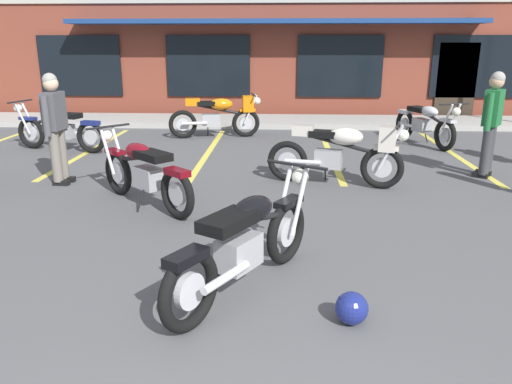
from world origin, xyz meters
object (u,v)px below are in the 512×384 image
motorcycle_silver_naked (59,128)px  motorcycle_orange_scrambler (219,114)px  motorcycle_green_cafe_racer (144,172)px  person_by_back_row (492,118)px  motorcycle_foreground_classic (246,241)px  motorcycle_blue_standard (425,123)px  person_near_building (55,122)px  motorcycle_black_cruiser (342,151)px  helmet_on_pavement (352,308)px

motorcycle_silver_naked → motorcycle_orange_scrambler: bearing=28.2°
motorcycle_green_cafe_racer → person_by_back_row: 5.43m
motorcycle_orange_scrambler → person_by_back_row: (4.73, -3.27, 0.42)m
motorcycle_foreground_classic → motorcycle_blue_standard: same height
person_by_back_row → person_near_building: size_ratio=1.00×
motorcycle_orange_scrambler → person_near_building: 4.49m
person_by_back_row → motorcycle_silver_naked: bearing=168.0°
motorcycle_foreground_classic → motorcycle_orange_scrambler: 7.41m
motorcycle_black_cruiser → motorcycle_blue_standard: size_ratio=1.02×
motorcycle_foreground_classic → motorcycle_blue_standard: (3.33, 6.72, 0.00)m
person_by_back_row → helmet_on_pavement: (-2.75, -4.55, -0.82)m
motorcycle_black_cruiser → motorcycle_foreground_classic: bearing=-109.4°
helmet_on_pavement → motorcycle_orange_scrambler: bearing=104.2°
motorcycle_green_cafe_racer → person_by_back_row: bearing=18.8°
motorcycle_black_cruiser → motorcycle_orange_scrambler: bearing=120.8°
motorcycle_foreground_classic → motorcycle_silver_naked: same height
motorcycle_black_cruiser → motorcycle_silver_naked: (-5.36, 2.27, -0.07)m
helmet_on_pavement → motorcycle_foreground_classic: bearing=149.8°
motorcycle_blue_standard → motorcycle_green_cafe_racer: bearing=-137.7°
motorcycle_green_cafe_racer → helmet_on_pavement: 3.69m
motorcycle_foreground_classic → person_by_back_row: (3.61, 4.05, 0.49)m
motorcycle_orange_scrambler → motorcycle_blue_standard: bearing=-7.7°
motorcycle_silver_naked → helmet_on_pavement: motorcycle_silver_naked is taller
motorcycle_black_cruiser → person_by_back_row: person_by_back_row is taller
person_by_back_row → motorcycle_orange_scrambler: bearing=145.4°
motorcycle_foreground_classic → motorcycle_green_cafe_racer: same height
motorcycle_silver_naked → motorcycle_green_cafe_racer: size_ratio=1.22×
person_near_building → helmet_on_pavement: bearing=-43.9°
motorcycle_green_cafe_racer → motorcycle_foreground_classic: bearing=-56.8°
motorcycle_silver_naked → helmet_on_pavement: size_ratio=7.94×
person_near_building → helmet_on_pavement: (3.95, -3.81, -0.82)m
motorcycle_blue_standard → helmet_on_pavement: bearing=-109.0°
person_by_back_row → person_near_building: (-6.71, -0.74, 0.00)m
motorcycle_black_cruiser → motorcycle_silver_naked: same height
motorcycle_silver_naked → person_by_back_row: size_ratio=1.23×
person_near_building → motorcycle_green_cafe_racer: bearing=-32.2°
person_by_back_row → motorcycle_green_cafe_racer: bearing=-161.2°
motorcycle_orange_scrambler → person_by_back_row: bearing=-34.6°
person_near_building → helmet_on_pavement: size_ratio=6.44×
person_near_building → motorcycle_silver_naked: bearing=113.8°
motorcycle_blue_standard → motorcycle_green_cafe_racer: same height
motorcycle_orange_scrambler → person_near_building: person_near_building is taller
motorcycle_blue_standard → motorcycle_silver_naked: bearing=-172.2°
motorcycle_orange_scrambler → person_by_back_row: size_ratio=1.25×
motorcycle_foreground_classic → motorcycle_black_cruiser: same height
motorcycle_orange_scrambler → motorcycle_silver_naked: bearing=-151.8°
person_by_back_row → helmet_on_pavement: size_ratio=6.44×
motorcycle_black_cruiser → motorcycle_green_cafe_racer: bearing=-157.8°
motorcycle_foreground_classic → motorcycle_orange_scrambler: (-1.12, 7.32, 0.07)m
person_by_back_row → helmet_on_pavement: person_by_back_row is taller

